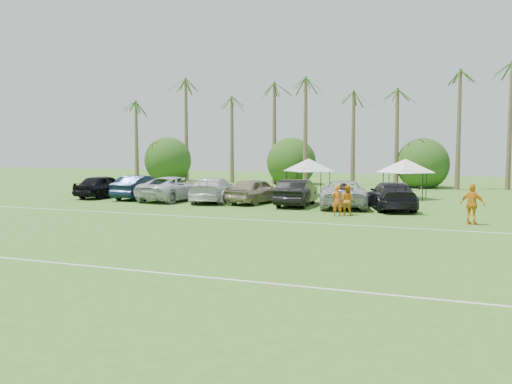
% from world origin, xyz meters
% --- Properties ---
extents(ground, '(120.00, 120.00, 0.00)m').
position_xyz_m(ground, '(0.00, 0.00, 0.00)').
color(ground, '#3B6B20').
rests_on(ground, ground).
extents(field_lines, '(80.00, 12.10, 0.01)m').
position_xyz_m(field_lines, '(0.00, 8.00, 0.01)').
color(field_lines, white).
rests_on(field_lines, ground).
extents(palm_tree_0, '(2.40, 2.40, 8.90)m').
position_xyz_m(palm_tree_0, '(-22.00, 38.00, 7.48)').
color(palm_tree_0, brown).
rests_on(palm_tree_0, ground).
extents(palm_tree_1, '(2.40, 2.40, 9.90)m').
position_xyz_m(palm_tree_1, '(-17.00, 38.00, 8.35)').
color(palm_tree_1, brown).
rests_on(palm_tree_1, ground).
extents(palm_tree_2, '(2.40, 2.40, 10.90)m').
position_xyz_m(palm_tree_2, '(-12.00, 38.00, 9.21)').
color(palm_tree_2, brown).
rests_on(palm_tree_2, ground).
extents(palm_tree_3, '(2.40, 2.40, 11.90)m').
position_xyz_m(palm_tree_3, '(-8.00, 38.00, 10.06)').
color(palm_tree_3, brown).
rests_on(palm_tree_3, ground).
extents(palm_tree_4, '(2.40, 2.40, 8.90)m').
position_xyz_m(palm_tree_4, '(-4.00, 38.00, 7.48)').
color(palm_tree_4, brown).
rests_on(palm_tree_4, ground).
extents(palm_tree_5, '(2.40, 2.40, 9.90)m').
position_xyz_m(palm_tree_5, '(0.00, 38.00, 8.35)').
color(palm_tree_5, brown).
rests_on(palm_tree_5, ground).
extents(palm_tree_6, '(2.40, 2.40, 10.90)m').
position_xyz_m(palm_tree_6, '(4.00, 38.00, 9.21)').
color(palm_tree_6, brown).
rests_on(palm_tree_6, ground).
extents(palm_tree_7, '(2.40, 2.40, 11.90)m').
position_xyz_m(palm_tree_7, '(8.00, 38.00, 10.06)').
color(palm_tree_7, brown).
rests_on(palm_tree_7, ground).
extents(bush_tree_0, '(4.00, 4.00, 4.00)m').
position_xyz_m(bush_tree_0, '(-19.00, 39.00, 1.80)').
color(bush_tree_0, brown).
rests_on(bush_tree_0, ground).
extents(bush_tree_1, '(4.00, 4.00, 4.00)m').
position_xyz_m(bush_tree_1, '(-6.00, 39.00, 1.80)').
color(bush_tree_1, brown).
rests_on(bush_tree_1, ground).
extents(bush_tree_2, '(4.00, 4.00, 4.00)m').
position_xyz_m(bush_tree_2, '(6.00, 39.00, 1.80)').
color(bush_tree_2, brown).
rests_on(bush_tree_2, ground).
extents(sideline_player_a, '(0.72, 0.61, 1.66)m').
position_xyz_m(sideline_player_a, '(3.72, 17.09, 0.83)').
color(sideline_player_a, '#D25D17').
rests_on(sideline_player_a, ground).
extents(sideline_player_b, '(0.85, 0.70, 1.62)m').
position_xyz_m(sideline_player_b, '(4.12, 17.68, 0.81)').
color(sideline_player_b, orange).
rests_on(sideline_player_b, ground).
extents(sideline_player_c, '(1.24, 0.81, 1.96)m').
position_xyz_m(sideline_player_c, '(10.46, 16.30, 0.98)').
color(sideline_player_c, orange).
rests_on(sideline_player_c, ground).
extents(canopy_tent_left, '(3.96, 3.96, 3.21)m').
position_xyz_m(canopy_tent_left, '(-1.03, 27.86, 2.75)').
color(canopy_tent_left, black).
rests_on(canopy_tent_left, ground).
extents(canopy_tent_right, '(4.03, 4.03, 3.26)m').
position_xyz_m(canopy_tent_right, '(5.90, 27.98, 2.79)').
color(canopy_tent_right, black).
rests_on(canopy_tent_right, ground).
extents(parked_car_0, '(2.27, 4.93, 1.64)m').
position_xyz_m(parked_car_0, '(-14.27, 21.21, 0.82)').
color(parked_car_0, black).
rests_on(parked_car_0, ground).
extents(parked_car_1, '(1.79, 4.98, 1.64)m').
position_xyz_m(parked_car_1, '(-11.38, 21.45, 0.82)').
color(parked_car_1, black).
rests_on(parked_car_1, ground).
extents(parked_car_2, '(3.36, 6.16, 1.64)m').
position_xyz_m(parked_car_2, '(-8.49, 21.24, 0.82)').
color(parked_car_2, silver).
rests_on(parked_car_2, ground).
extents(parked_car_3, '(3.25, 5.95, 1.64)m').
position_xyz_m(parked_car_3, '(-5.60, 21.38, 0.82)').
color(parked_car_3, silver).
rests_on(parked_car_3, ground).
extents(parked_car_4, '(2.89, 5.10, 1.64)m').
position_xyz_m(parked_car_4, '(-2.71, 21.57, 0.82)').
color(parked_car_4, gray).
rests_on(parked_car_4, ground).
extents(parked_car_5, '(2.12, 5.09, 1.64)m').
position_xyz_m(parked_car_5, '(0.18, 21.17, 0.82)').
color(parked_car_5, black).
rests_on(parked_car_5, ground).
extents(parked_car_6, '(4.02, 6.36, 1.64)m').
position_xyz_m(parked_car_6, '(3.07, 21.43, 0.82)').
color(parked_car_6, '#B0B1B4').
rests_on(parked_car_6, ground).
extents(parked_car_7, '(4.02, 6.08, 1.64)m').
position_xyz_m(parked_car_7, '(5.95, 21.25, 0.82)').
color(parked_car_7, black).
rests_on(parked_car_7, ground).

